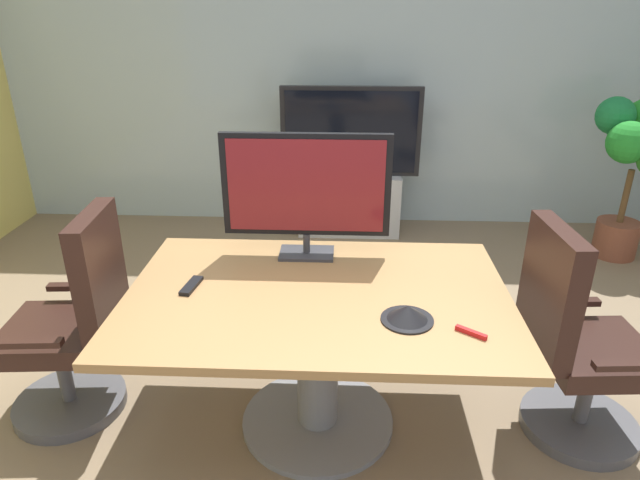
% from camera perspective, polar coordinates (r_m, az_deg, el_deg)
% --- Properties ---
extents(ground_plane, '(7.11, 7.11, 0.00)m').
position_cam_1_polar(ground_plane, '(2.90, 0.67, -19.25)').
color(ground_plane, '#7A664C').
extents(wall_back_glass_partition, '(6.11, 0.10, 2.78)m').
position_cam_1_polar(wall_back_glass_partition, '(5.10, 1.99, 17.11)').
color(wall_back_glass_partition, '#9EB2B7').
rests_on(wall_back_glass_partition, ground).
extents(conference_table, '(1.74, 1.15, 0.75)m').
position_cam_1_polar(conference_table, '(2.62, -0.26, -9.34)').
color(conference_table, olive).
rests_on(conference_table, ground).
extents(office_chair_left, '(0.61, 0.59, 1.09)m').
position_cam_1_polar(office_chair_left, '(3.02, -24.00, -8.83)').
color(office_chair_left, '#4C4C51').
rests_on(office_chair_left, ground).
extents(office_chair_right, '(0.61, 0.59, 1.09)m').
position_cam_1_polar(office_chair_right, '(2.89, 24.86, -10.58)').
color(office_chair_right, '#4C4C51').
rests_on(office_chair_right, ground).
extents(tv_monitor, '(0.84, 0.18, 0.64)m').
position_cam_1_polar(tv_monitor, '(2.74, -1.45, 5.34)').
color(tv_monitor, '#333338').
rests_on(tv_monitor, conference_table).
extents(wall_display_unit, '(1.20, 0.36, 1.31)m').
position_cam_1_polar(wall_display_unit, '(4.95, 3.06, 5.64)').
color(wall_display_unit, '#B7BABC').
rests_on(wall_display_unit, ground).
extents(potted_plant, '(0.63, 0.65, 1.31)m').
position_cam_1_polar(potted_plant, '(5.00, 29.72, 7.73)').
color(potted_plant, brown).
rests_on(potted_plant, ground).
extents(conference_phone, '(0.22, 0.22, 0.07)m').
position_cam_1_polar(conference_phone, '(2.32, 9.03, -7.56)').
color(conference_phone, black).
rests_on(conference_phone, conference_table).
extents(remote_control, '(0.08, 0.18, 0.02)m').
position_cam_1_polar(remote_control, '(2.62, -13.15, -4.62)').
color(remote_control, black).
rests_on(remote_control, conference_table).
extents(whiteboard_marker, '(0.12, 0.09, 0.02)m').
position_cam_1_polar(whiteboard_marker, '(2.30, 15.35, -9.20)').
color(whiteboard_marker, red).
rests_on(whiteboard_marker, conference_table).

